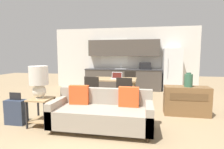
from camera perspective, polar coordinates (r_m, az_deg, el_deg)
name	(u,v)px	position (r m, az deg, el deg)	size (l,w,h in m)	color
ground_plane	(97,130)	(3.66, -4.85, -17.53)	(20.00, 20.00, 0.00)	#9E8460
wall_back	(124,58)	(7.91, 3.81, 5.33)	(6.40, 0.07, 2.70)	silver
kitchen_counter	(123,70)	(7.64, 3.71, 1.45)	(3.27, 0.65, 2.15)	#4C443D
refrigerator	(172,70)	(7.58, 18.99, 1.38)	(0.72, 0.72, 1.76)	white
dining_table	(114,81)	(5.36, 0.63, -2.13)	(1.35, 0.84, 0.77)	tan
couch	(102,113)	(3.57, -3.18, -12.35)	(1.96, 0.80, 0.85)	#3D2D1E
side_table	(41,107)	(4.00, -22.16, -9.95)	(0.44, 0.44, 0.59)	tan
table_lamp	(39,80)	(3.89, -22.83, -1.53)	(0.38, 0.38, 0.67)	silver
credenza	(186,101)	(4.75, 23.10, -7.89)	(1.07, 0.42, 0.71)	brown
vase	(188,80)	(4.63, 23.69, -1.72)	(0.19, 0.19, 0.35)	#336047
dining_chair_far_right	(130,83)	(6.14, 5.87, -2.89)	(0.44, 0.44, 0.92)	black
dining_chair_near_left	(93,91)	(4.77, -6.12, -5.51)	(0.46, 0.46, 0.92)	black
dining_chair_near_right	(125,93)	(4.55, 4.23, -6.07)	(0.46, 0.46, 0.92)	black
laptop	(116,77)	(5.30, 1.47, -0.89)	(0.34, 0.28, 0.20)	#B7BABC
suitcase	(16,112)	(4.36, -28.82, -10.58)	(0.43, 0.22, 0.69)	#2D384C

